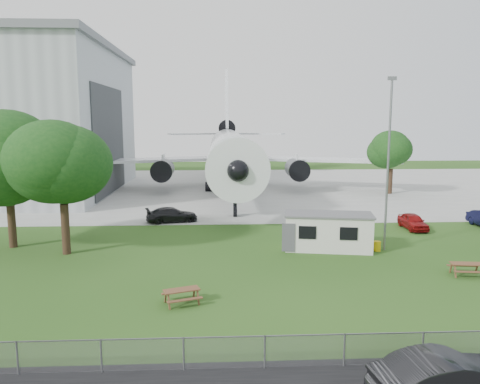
{
  "coord_description": "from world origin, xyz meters",
  "views": [
    {
      "loc": [
        -3.73,
        -25.7,
        9.16
      ],
      "look_at": [
        -2.05,
        8.0,
        4.0
      ],
      "focal_mm": 35.0,
      "sensor_mm": 36.0,
      "label": 1
    }
  ],
  "objects_px": {
    "picnic_west": "(182,304)",
    "picnic_east": "(466,275)",
    "site_cabin": "(328,231)",
    "airliner": "(230,151)",
    "car_centre_sedan": "(448,380)"
  },
  "relations": [
    {
      "from": "picnic_west",
      "to": "picnic_east",
      "type": "relative_size",
      "value": 1.0
    },
    {
      "from": "site_cabin",
      "to": "picnic_west",
      "type": "relative_size",
      "value": 3.85
    },
    {
      "from": "airliner",
      "to": "site_cabin",
      "type": "relative_size",
      "value": 6.88
    },
    {
      "from": "site_cabin",
      "to": "picnic_west",
      "type": "xyz_separation_m",
      "value": [
        -9.76,
        -9.63,
        -1.31
      ]
    },
    {
      "from": "airliner",
      "to": "site_cabin",
      "type": "height_order",
      "value": "airliner"
    },
    {
      "from": "picnic_east",
      "to": "car_centre_sedan",
      "type": "distance_m",
      "value": 14.46
    },
    {
      "from": "airliner",
      "to": "site_cabin",
      "type": "bearing_deg",
      "value": -78.02
    },
    {
      "from": "picnic_east",
      "to": "airliner",
      "type": "bearing_deg",
      "value": 118.04
    },
    {
      "from": "picnic_east",
      "to": "car_centre_sedan",
      "type": "bearing_deg",
      "value": -112.9
    },
    {
      "from": "airliner",
      "to": "car_centre_sedan",
      "type": "bearing_deg",
      "value": -83.15
    },
    {
      "from": "airliner",
      "to": "picnic_west",
      "type": "xyz_separation_m",
      "value": [
        -3.55,
        -38.93,
        -5.27
      ]
    },
    {
      "from": "picnic_west",
      "to": "car_centre_sedan",
      "type": "relative_size",
      "value": 0.36
    },
    {
      "from": "airliner",
      "to": "car_centre_sedan",
      "type": "distance_m",
      "value": 48.37
    },
    {
      "from": "airliner",
      "to": "car_centre_sedan",
      "type": "height_order",
      "value": "airliner"
    },
    {
      "from": "picnic_west",
      "to": "picnic_east",
      "type": "height_order",
      "value": "same"
    }
  ]
}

